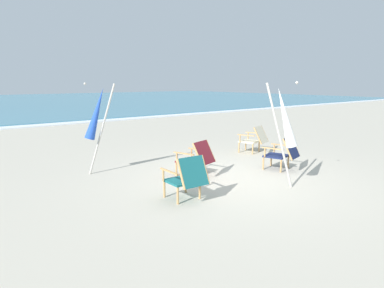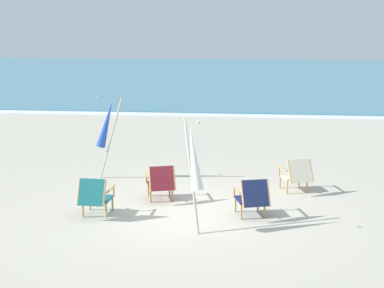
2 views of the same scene
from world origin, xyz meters
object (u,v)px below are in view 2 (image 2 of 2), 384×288
beach_chair_mid_center (252,197)px  umbrella_furled_white (194,159)px  beach_chair_back_left (161,182)px  umbrella_furled_blue (107,125)px  beach_chair_back_right (297,174)px  beach_chair_far_center (95,196)px

beach_chair_mid_center → umbrella_furled_white: 1.61m
beach_chair_back_left → umbrella_furled_blue: (-1.56, 1.58, 0.91)m
beach_chair_mid_center → umbrella_furled_blue: size_ratio=0.42×
beach_chair_back_left → umbrella_furled_blue: bearing=134.6°
beach_chair_mid_center → beach_chair_back_right: bearing=60.4°
umbrella_furled_blue → umbrella_furled_white: bearing=-52.9°
umbrella_furled_white → umbrella_furled_blue: bearing=127.1°
umbrella_furled_white → umbrella_furled_blue: umbrella_furled_white is taller
beach_chair_mid_center → umbrella_furled_blue: (-3.48, 2.42, 0.90)m
umbrella_furled_blue → beach_chair_mid_center: bearing=-34.8°
beach_chair_back_left → umbrella_furled_white: (0.86, -1.62, 0.92)m
umbrella_furled_white → beach_chair_far_center: bearing=165.4°
beach_chair_mid_center → umbrella_furled_blue: umbrella_furled_blue is taller
beach_chair_far_center → umbrella_furled_blue: 2.87m
beach_chair_mid_center → beach_chair_far_center: (-3.03, -0.27, 0.00)m
beach_chair_back_right → beach_chair_back_left: (-2.91, -0.90, 0.00)m
beach_chair_back_right → umbrella_furled_white: bearing=-129.1°
beach_chair_back_right → umbrella_furled_blue: bearing=171.3°
beach_chair_back_left → beach_chair_mid_center: bearing=-23.6°
beach_chair_back_right → beach_chair_back_left: size_ratio=1.01×
beach_chair_far_center → beach_chair_mid_center: bearing=5.1°
beach_chair_back_left → umbrella_furled_white: umbrella_furled_white is taller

